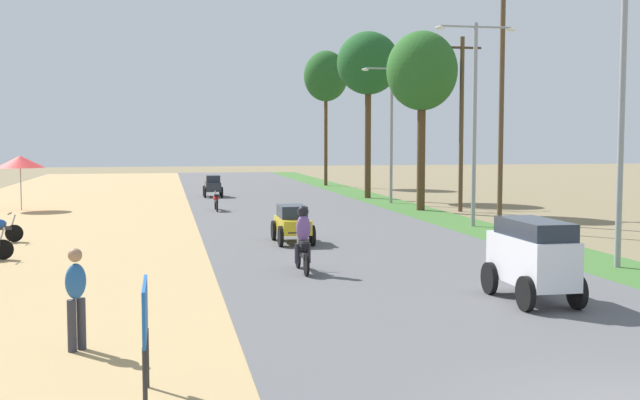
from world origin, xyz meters
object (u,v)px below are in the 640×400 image
street_signboard (145,318)px  median_tree_second (368,64)px  car_hatchback_charcoal (213,185)px  streetlamp_near (622,96)px  utility_pole_near (461,121)px  motorbike_ahead_second (216,200)px  car_sedan_yellow (292,222)px  median_tree_third (326,77)px  car_van_white (532,255)px  pedestrian_on_shoulder (76,294)px  median_tree_nearest (422,72)px  motorbike_foreground_rider (302,241)px  streetlamp_far (391,123)px  utility_pole_far (502,97)px  vendor_umbrella (20,162)px  streetlamp_mid (475,110)px

street_signboard → median_tree_second: median_tree_second is taller
car_hatchback_charcoal → streetlamp_near: bearing=-71.8°
utility_pole_near → motorbike_ahead_second: 11.87m
streetlamp_near → car_sedan_yellow: bearing=140.4°
median_tree_third → car_van_white: median_tree_third is taller
pedestrian_on_shoulder → median_tree_nearest: size_ratio=0.20×
car_van_white → motorbike_foreground_rider: 5.89m
median_tree_second → utility_pole_near: (2.32, -8.24, -3.27)m
pedestrian_on_shoulder → median_tree_third: median_tree_third is taller
pedestrian_on_shoulder → car_van_white: bearing=13.4°
median_tree_second → streetlamp_far: 4.83m
median_tree_second → streetlamp_near: (0.34, -24.56, -3.01)m
street_signboard → motorbike_foreground_rider: (3.57, 9.00, -0.25)m
utility_pole_far → car_sedan_yellow: (-9.41, -5.45, -4.30)m
pedestrian_on_shoulder → utility_pole_far: utility_pole_far is taller
vendor_umbrella → median_tree_second: median_tree_second is taller
utility_pole_near → car_van_white: size_ratio=3.33×
vendor_umbrella → utility_pole_far: 21.88m
vendor_umbrella → car_sedan_yellow: vendor_umbrella is taller
median_tree_third → utility_pole_near: bearing=-83.7°
median_tree_second → motorbike_ahead_second: size_ratio=5.13×
utility_pole_near → utility_pole_far: size_ratio=0.83×
median_tree_nearest → streetlamp_mid: median_tree_nearest is taller
motorbike_ahead_second → car_van_white: bearing=-77.1°
median_tree_second → utility_pole_far: utility_pole_far is taller
motorbike_foreground_rider → car_van_white: bearing=-47.6°
car_hatchback_charcoal → motorbike_ahead_second: 8.71m
car_van_white → motorbike_foreground_rider: car_van_white is taller
median_tree_third → streetlamp_mid: (0.28, -26.84, -3.25)m
vendor_umbrella → car_van_white: vendor_umbrella is taller
utility_pole_near → car_sedan_yellow: 14.27m
vendor_umbrella → car_hatchback_charcoal: 11.42m
pedestrian_on_shoulder → motorbike_ahead_second: pedestrian_on_shoulder is taller
median_tree_third → motorbike_ahead_second: median_tree_third is taller
street_signboard → median_tree_nearest: 28.27m
street_signboard → motorbike_foreground_rider: motorbike_foreground_rider is taller
utility_pole_far → car_hatchback_charcoal: bearing=125.3°
car_van_white → car_hatchback_charcoal: 30.87m
motorbike_foreground_rider → motorbike_ahead_second: size_ratio=1.00×
median_tree_third → utility_pole_near: size_ratio=1.18×
street_signboard → car_hatchback_charcoal: street_signboard is taller
car_van_white → motorbike_foreground_rider: (-3.97, 4.35, -0.17)m
vendor_umbrella → motorbike_foreground_rider: size_ratio=1.40×
streetlamp_mid → streetlamp_near: bearing=-90.0°
street_signboard → median_tree_second: (11.38, 32.92, 6.37)m
median_tree_nearest → median_tree_third: size_ratio=0.87×
median_tree_second → car_sedan_yellow: (-7.18, -18.32, -6.73)m
streetlamp_far → utility_pole_near: utility_pole_near is taller
streetlamp_far → car_sedan_yellow: bearing=-116.9°
utility_pole_near → car_van_white: 21.18m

